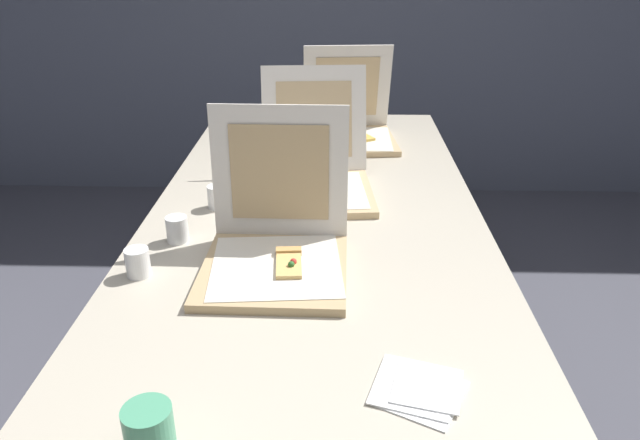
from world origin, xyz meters
TOP-DOWN VIEW (x-y plane):
  - table at (0.00, 0.61)m, footprint 0.99×2.21m
  - pizza_box_front at (-0.08, 0.29)m, footprint 0.36×0.37m
  - pizza_box_middle at (0.00, 0.79)m, footprint 0.39×0.48m
  - pizza_box_back at (0.11, 1.31)m, footprint 0.38×0.38m
  - cup_white_far at (-0.27, 0.92)m, footprint 0.06×0.06m
  - cup_white_mid at (-0.29, 0.65)m, footprint 0.06×0.06m
  - cup_white_near_left at (-0.41, 0.24)m, footprint 0.06×0.06m
  - cup_white_near_center at (-0.36, 0.43)m, footprint 0.06×0.06m
  - cup_printed_front at (-0.22, -0.31)m, footprint 0.08×0.08m
  - napkin_pile at (0.22, -0.15)m, footprint 0.20×0.20m

SIDE VIEW (x-z plane):
  - table at x=0.00m, z-range 0.33..1.08m
  - napkin_pile at x=0.22m, z-range 0.75..0.76m
  - cup_white_far at x=-0.27m, z-range 0.75..0.82m
  - cup_white_mid at x=-0.29m, z-range 0.75..0.82m
  - cup_white_near_left at x=-0.41m, z-range 0.75..0.82m
  - cup_white_near_center at x=-0.36m, z-range 0.75..0.82m
  - cup_printed_front at x=-0.22m, z-range 0.75..0.84m
  - pizza_box_middle at x=0.00m, z-range 0.62..0.98m
  - pizza_box_back at x=0.11m, z-range 0.62..0.98m
  - pizza_box_front at x=-0.08m, z-range 0.62..0.99m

